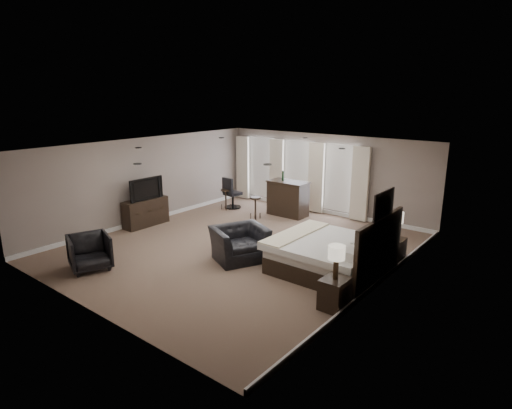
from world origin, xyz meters
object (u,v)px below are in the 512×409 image
Objects in this scene: bed at (331,241)px; bar_counter at (288,198)px; lamp_near at (336,262)px; lamp_far at (396,225)px; nightstand_far at (394,250)px; armchair_near at (239,238)px; nightstand_near at (334,293)px; desk_chair at (233,193)px; bar_stool_right at (255,208)px; tv at (145,197)px; bar_stool_left at (226,199)px; armchair_far at (90,251)px; dresser at (146,212)px.

bed is 4.56m from bar_counter.
lamp_far is at bearing 90.00° from lamp_near.
armchair_near is (-2.95, -2.17, 0.25)m from nightstand_far.
nightstand_near is at bearing -90.00° from lamp_far.
nightstand_far is at bearing 175.22° from desk_chair.
bar_counter is (-4.20, 4.58, 0.27)m from nightstand_near.
nightstand_far is at bearing -8.50° from bar_stool_right.
bar_stool_right reaches higher than nightstand_far.
tv is at bearing -164.73° from nightstand_far.
bar_stool_right is (1.49, -0.25, 0.00)m from bar_stool_left.
lamp_near reaches higher than nightstand_near.
armchair_near is (-2.95, 0.73, 0.24)m from nightstand_near.
nightstand_near is 0.45× the size of bar_counter.
tv is at bearing 50.98° from armchair_far.
lamp_near is 2.90m from lamp_far.
bar_stool_right is (-4.78, 0.71, 0.07)m from nightstand_far.
desk_chair is at bearing 76.95° from dresser.
bar_counter is (-4.20, 1.68, 0.28)m from nightstand_far.
armchair_far is at bearing -79.64° from bar_stool_left.
armchair_near reaches higher than tv.
lamp_far is 0.47× the size of dresser.
armchair_far is at bearing -137.86° from nightstand_far.
lamp_far is (0.00, 2.90, -0.01)m from lamp_near.
bar_stool_right is at bearing 58.08° from armchair_near.
dresser is at bearing 171.69° from lamp_near.
bar_stool_right is (-4.78, 0.71, -0.55)m from lamp_far.
armchair_far is at bearing -99.10° from bar_counter.
bar_stool_right is at bearing 171.50° from nightstand_far.
bar_counter is 1.20× the size of desk_chair.
nightstand_near is 7.02m from tv.
bed is 3.89× the size of nightstand_near.
bed is at bearing -121.54° from nightstand_far.
bed is 1.64× the size of dresser.
armchair_near is 1.74× the size of bar_stool_left.
bed is 4.02× the size of nightstand_far.
nightstand_far is 7.20m from tv.
lamp_far is 6.33m from desk_chair.
bar_stool_left reaches higher than nightstand_far.
bed is at bearing -43.42° from bar_counter.
desk_chair reaches higher than tv.
armchair_near is at bearing 140.08° from desk_chair.
lamp_far is 0.92× the size of bar_stool_right.
lamp_near is at bearing -58.46° from bed.
bed reaches higher than dresser.
lamp_near is at bearing 0.00° from nightstand_near.
nightstand_far is 0.89× the size of lamp_near.
nightstand_near is 0.83× the size of bar_stool_right.
dresser is at bearing -129.47° from bar_stool_right.
nightstand_near is (0.89, -1.45, -0.44)m from bed.
lamp_near reaches higher than bar_stool_right.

